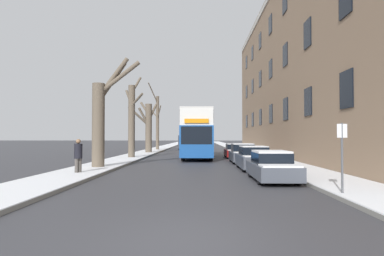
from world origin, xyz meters
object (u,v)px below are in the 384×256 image
at_px(parked_car_2, 243,154).
at_px(pedestrian_left_sidewalk, 78,155).
at_px(bare_tree_left_1, 132,119).
at_px(bare_tree_left_2, 148,126).
at_px(bare_tree_left_3, 157,121).
at_px(street_sign_post, 342,155).
at_px(parked_car_3, 235,151).
at_px(parked_car_1, 254,158).
at_px(bare_tree_left_0, 101,118).
at_px(double_decker_bus, 197,132).
at_px(oncoming_van, 186,142).
at_px(parked_car_0, 272,167).

relative_size(parked_car_2, pedestrian_left_sidewalk, 2.22).
xyz_separation_m(bare_tree_left_1, bare_tree_left_2, (-0.01, 9.22, -0.33)).
bearing_deg(bare_tree_left_3, bare_tree_left_2, -89.95).
distance_m(bare_tree_left_3, parked_car_2, 23.86).
relative_size(parked_car_2, street_sign_post, 1.70).
height_order(bare_tree_left_1, parked_car_3, bare_tree_left_1).
xyz_separation_m(bare_tree_left_3, pedestrian_left_sidewalk, (-0.12, -30.29, -3.10)).
distance_m(bare_tree_left_2, parked_car_1, 20.83).
xyz_separation_m(parked_car_1, parked_car_3, (-0.00, 10.99, -0.04)).
height_order(bare_tree_left_2, street_sign_post, bare_tree_left_2).
bearing_deg(parked_car_1, bare_tree_left_0, -179.37).
relative_size(bare_tree_left_3, double_decker_bus, 0.81).
xyz_separation_m(parked_car_1, oncoming_van, (-5.25, 31.08, 0.51)).
height_order(bare_tree_left_1, pedestrian_left_sidewalk, bare_tree_left_1).
relative_size(bare_tree_left_3, parked_car_0, 2.16).
distance_m(bare_tree_left_3, parked_car_3, 18.68).
distance_m(bare_tree_left_1, parked_car_0, 17.34).
bearing_deg(bare_tree_left_1, parked_car_2, -24.70).
bearing_deg(bare_tree_left_2, double_decker_bus, -54.00).
relative_size(parked_car_2, oncoming_van, 0.73).
height_order(parked_car_2, parked_car_3, parked_car_2).
xyz_separation_m(double_decker_bus, parked_car_2, (3.43, -5.58, -1.73)).
bearing_deg(bare_tree_left_0, pedestrian_left_sidewalk, -93.27).
bearing_deg(street_sign_post, bare_tree_left_3, 106.11).
distance_m(parked_car_0, parked_car_1, 5.14).
relative_size(parked_car_3, pedestrian_left_sidewalk, 2.31).
relative_size(bare_tree_left_0, parked_car_2, 1.67).
relative_size(bare_tree_left_1, parked_car_2, 1.82).
xyz_separation_m(parked_car_2, street_sign_post, (1.34, -14.50, 0.71)).
bearing_deg(pedestrian_left_sidewalk, parked_car_1, -36.13).
xyz_separation_m(double_decker_bus, street_sign_post, (4.77, -20.07, -1.02)).
bearing_deg(bare_tree_left_2, parked_car_3, -39.65).
height_order(double_decker_bus, parked_car_3, double_decker_bus).
relative_size(bare_tree_left_0, bare_tree_left_3, 0.74).
relative_size(bare_tree_left_1, pedestrian_left_sidewalk, 4.06).
relative_size(bare_tree_left_1, parked_car_0, 1.74).
distance_m(oncoming_van, street_sign_post, 40.97).
height_order(bare_tree_left_1, parked_car_2, bare_tree_left_1).
distance_m(bare_tree_left_0, parked_car_1, 9.38).
distance_m(bare_tree_left_1, oncoming_van, 22.21).
bearing_deg(oncoming_van, bare_tree_left_0, -96.98).
distance_m(double_decker_bus, pedestrian_left_sidewalk, 15.32).
distance_m(parked_car_1, parked_car_2, 5.14).
relative_size(double_decker_bus, parked_car_0, 2.65).
height_order(parked_car_2, street_sign_post, street_sign_post).
distance_m(bare_tree_left_0, bare_tree_left_3, 27.03).
bearing_deg(double_decker_bus, parked_car_0, -77.78).
bearing_deg(bare_tree_left_3, bare_tree_left_0, -89.85).
distance_m(parked_car_0, street_sign_post, 4.50).
distance_m(bare_tree_left_0, bare_tree_left_2, 18.66).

